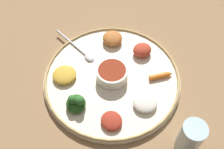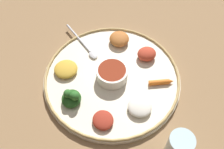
{
  "view_description": "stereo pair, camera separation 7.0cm",
  "coord_description": "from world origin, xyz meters",
  "views": [
    {
      "loc": [
        -0.38,
        0.24,
        0.67
      ],
      "look_at": [
        0.0,
        0.0,
        0.03
      ],
      "focal_mm": 43.33,
      "sensor_mm": 36.0,
      "label": 1
    },
    {
      "loc": [
        -0.41,
        0.18,
        0.67
      ],
      "look_at": [
        0.0,
        0.0,
        0.03
      ],
      "focal_mm": 43.33,
      "sensor_mm": 36.0,
      "label": 2
    }
  ],
  "objects": [
    {
      "name": "ground_plane",
      "position": [
        0.0,
        0.0,
        0.0
      ],
      "size": [
        2.4,
        2.4,
        0.0
      ],
      "primitive_type": "plane",
      "color": "olive"
    },
    {
      "name": "platter",
      "position": [
        0.0,
        0.0,
        0.01
      ],
      "size": [
        0.4,
        0.4,
        0.01
      ],
      "primitive_type": "cylinder",
      "color": "beige",
      "rests_on": "ground_plane"
    },
    {
      "name": "platter_rim",
      "position": [
        0.0,
        0.0,
        0.02
      ],
      "size": [
        0.4,
        0.4,
        0.01
      ],
      "primitive_type": "torus",
      "color": "tan",
      "rests_on": "platter"
    },
    {
      "name": "center_bowl",
      "position": [
        0.0,
        0.0,
        0.04
      ],
      "size": [
        0.09,
        0.09,
        0.04
      ],
      "color": "silver",
      "rests_on": "platter"
    },
    {
      "name": "spoon",
      "position": [
        0.14,
        0.03,
        0.02
      ],
      "size": [
        0.18,
        0.05,
        0.01
      ],
      "color": "silver",
      "rests_on": "platter"
    },
    {
      "name": "greens_pile",
      "position": [
        -0.03,
        0.13,
        0.03
      ],
      "size": [
        0.08,
        0.07,
        0.05
      ],
      "color": "#23511E",
      "rests_on": "platter"
    },
    {
      "name": "carrot_near_spoon",
      "position": [
        -0.08,
        -0.12,
        0.02
      ],
      "size": [
        0.04,
        0.07,
        0.02
      ],
      "color": "orange",
      "rests_on": "platter"
    },
    {
      "name": "mound_rice_white",
      "position": [
        -0.13,
        -0.03,
        0.03
      ],
      "size": [
        0.09,
        0.09,
        0.02
      ],
      "primitive_type": "ellipsoid",
      "rotation": [
        0.0,
        0.0,
        5.8
      ],
      "color": "silver",
      "rests_on": "platter"
    },
    {
      "name": "mound_lentil_yellow",
      "position": [
        0.07,
        0.12,
        0.03
      ],
      "size": [
        0.08,
        0.08,
        0.02
      ],
      "primitive_type": "ellipsoid",
      "rotation": [
        0.0,
        0.0,
        4.58
      ],
      "color": "gold",
      "rests_on": "platter"
    },
    {
      "name": "mound_beet",
      "position": [
        -0.12,
        0.08,
        0.02
      ],
      "size": [
        0.06,
        0.06,
        0.02
      ],
      "primitive_type": "ellipsoid",
      "rotation": [
        0.0,
        0.0,
        3.13
      ],
      "color": "maroon",
      "rests_on": "platter"
    },
    {
      "name": "mound_chickpea",
      "position": [
        0.12,
        -0.08,
        0.03
      ],
      "size": [
        0.08,
        0.08,
        0.03
      ],
      "primitive_type": "ellipsoid",
      "rotation": [
        0.0,
        0.0,
        4.31
      ],
      "color": "#B2662D",
      "rests_on": "platter"
    },
    {
      "name": "mound_berbere_red",
      "position": [
        0.03,
        -0.13,
        0.03
      ],
      "size": [
        0.06,
        0.06,
        0.03
      ],
      "primitive_type": "ellipsoid",
      "rotation": [
        0.0,
        0.0,
        4.62
      ],
      "color": "#B73D28",
      "rests_on": "platter"
    },
    {
      "name": "drinking_glass",
      "position": [
        -0.27,
        -0.05,
        0.05
      ],
      "size": [
        0.06,
        0.06,
        0.11
      ],
      "color": "silver",
      "rests_on": "ground_plane"
    }
  ]
}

